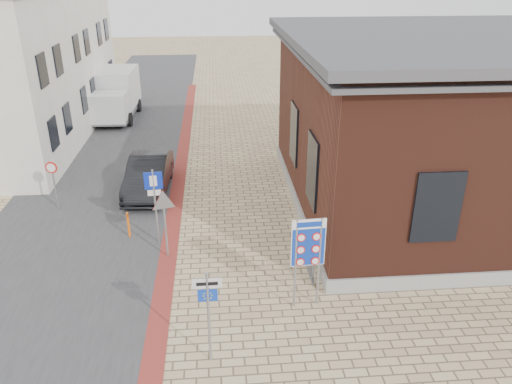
{
  "coord_description": "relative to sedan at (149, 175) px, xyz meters",
  "views": [
    {
      "loc": [
        -0.22,
        -11.26,
        9.14
      ],
      "look_at": [
        1.04,
        3.76,
        2.2
      ],
      "focal_mm": 35.0,
      "sensor_mm": 36.0,
      "label": 1
    }
  ],
  "objects": [
    {
      "name": "bike_rack",
      "position": [
        5.85,
        -6.86,
        -0.51
      ],
      "size": [
        0.08,
        1.8,
        0.6
      ],
      "color": "slate",
      "rests_on": "ground"
    },
    {
      "name": "townhouse_far",
      "position": [
        -7.79,
        14.94,
        3.4
      ],
      "size": [
        7.4,
        6.4,
        8.3
      ],
      "color": "white",
      "rests_on": "ground"
    },
    {
      "name": "bollard",
      "position": [
        -0.3,
        -4.06,
        -0.28
      ],
      "size": [
        0.11,
        0.11,
        0.99
      ],
      "primitive_type": "cylinder",
      "rotation": [
        0.0,
        0.0,
        -0.2
      ],
      "color": "#FF650D",
      "rests_on": "ground"
    },
    {
      "name": "brick_building",
      "position": [
        12.19,
        -2.06,
        2.71
      ],
      "size": [
        13.0,
        13.0,
        6.8
      ],
      "color": "gray",
      "rests_on": "ground"
    },
    {
      "name": "yield_sign",
      "position": [
        1.2,
        -5.56,
        1.1
      ],
      "size": [
        0.85,
        0.3,
        2.45
      ],
      "rotation": [
        0.0,
        0.0,
        0.28
      ],
      "color": "gray",
      "rests_on": "ground"
    },
    {
      "name": "parking_sign",
      "position": [
        0.8,
        -4.56,
        1.17
      ],
      "size": [
        0.62,
        0.09,
        2.81
      ],
      "rotation": [
        0.0,
        0.0,
        0.08
      ],
      "color": "gray",
      "rests_on": "ground"
    },
    {
      "name": "border_sign",
      "position": [
        5.42,
        -8.56,
        1.27
      ],
      "size": [
        0.97,
        0.11,
        2.84
      ],
      "rotation": [
        0.0,
        0.0,
        0.06
      ],
      "color": "gray",
      "rests_on": "ground"
    },
    {
      "name": "road_strip",
      "position": [
        -2.3,
        5.94,
        -0.76
      ],
      "size": [
        7.0,
        60.0,
        0.02
      ],
      "primitive_type": "cube",
      "color": "#38383A",
      "rests_on": "ground"
    },
    {
      "name": "speed_sign",
      "position": [
        -3.54,
        -1.44,
        0.57
      ],
      "size": [
        0.48,
        0.08,
        2.04
      ],
      "rotation": [
        0.0,
        0.0,
        -0.11
      ],
      "color": "gray",
      "rests_on": "ground"
    },
    {
      "name": "curb_strip",
      "position": [
        1.2,
        0.94,
        -0.76
      ],
      "size": [
        0.6,
        40.0,
        0.02
      ],
      "primitive_type": "cube",
      "color": "maroon",
      "rests_on": "ground"
    },
    {
      "name": "box_truck",
      "position": [
        -3.29,
        11.68,
        0.77
      ],
      "size": [
        2.59,
        5.77,
        2.98
      ],
      "rotation": [
        0.0,
        0.0,
        -0.03
      ],
      "color": "slate",
      "rests_on": "ground"
    },
    {
      "name": "ground",
      "position": [
        3.2,
        -9.06,
        -0.77
      ],
      "size": [
        120.0,
        120.0,
        0.0
      ],
      "primitive_type": "plane",
      "color": "tan",
      "rests_on": "ground"
    },
    {
      "name": "sedan",
      "position": [
        0.0,
        0.0,
        0.0
      ],
      "size": [
        1.85,
        4.76,
        1.54
      ],
      "primitive_type": "imported",
      "rotation": [
        0.0,
        0.0,
        -0.05
      ],
      "color": "black",
      "rests_on": "ground"
    },
    {
      "name": "essen_sign",
      "position": [
        2.65,
        -10.56,
        0.96
      ],
      "size": [
        0.7,
        0.07,
        2.6
      ],
      "rotation": [
        0.0,
        0.0,
        0.01
      ],
      "color": "gray",
      "rests_on": "ground"
    },
    {
      "name": "townhouse_mid",
      "position": [
        -7.79,
        8.94,
        3.79
      ],
      "size": [
        7.4,
        6.4,
        9.1
      ],
      "color": "white",
      "rests_on": "ground"
    }
  ]
}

